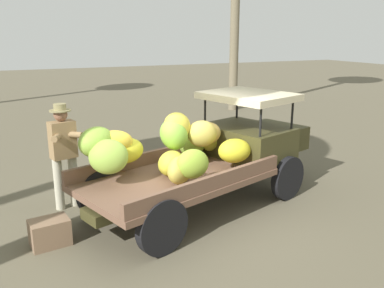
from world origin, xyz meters
name	(u,v)px	position (x,y,z in m)	size (l,w,h in m)	color
ground_plane	(187,216)	(0.00, 0.00, 0.00)	(60.00, 60.00, 0.00)	brown
truck	(208,151)	(0.56, 0.40, 0.91)	(4.66, 2.81, 1.83)	#3B381C
farmer	(64,150)	(-1.71, 1.15, 1.01)	(0.53, 0.49, 1.77)	#BBB69C
wooden_crate	(50,232)	(-2.12, -0.07, 0.19)	(0.52, 0.37, 0.37)	#80644A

